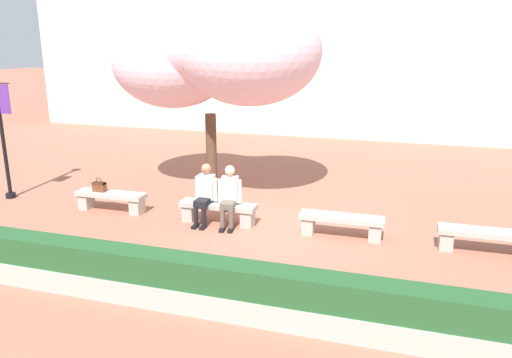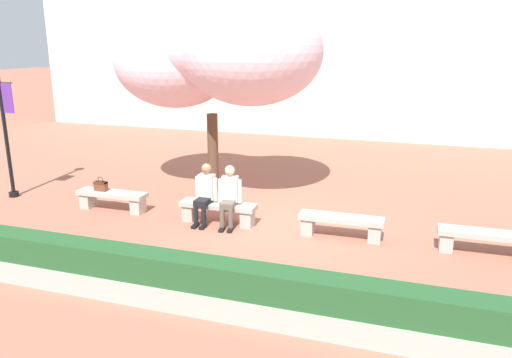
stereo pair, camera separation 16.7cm
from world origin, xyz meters
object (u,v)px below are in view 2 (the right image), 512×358
Objects in this scene: lamp_post_with_banner at (2,103)px; stone_bench_near_east at (485,239)px; stone_bench_center at (341,223)px; stone_bench_near_west at (218,210)px; person_seated_right at (229,194)px; person_seated_left at (205,191)px; handbag at (101,185)px; stone_bench_west_end at (112,198)px; cherry_tree_main at (217,55)px.

stone_bench_near_east is at bearing -0.63° from lamp_post_with_banner.
lamp_post_with_banner is at bearing 179.16° from stone_bench_center.
person_seated_right is at bearing -10.58° from stone_bench_near_west.
stone_bench_near_west is at bearing 180.00° from stone_bench_center.
handbag is (-2.65, 0.04, -0.12)m from person_seated_left.
stone_bench_near_west is 1.00× the size of stone_bench_near_east.
person_seated_left is at bearing -1.29° from stone_bench_west_end.
person_seated_right is 3.20m from handbag.
person_seated_left reaches higher than stone_bench_west_end.
cherry_tree_main is at bearing 46.04° from handbag.
lamp_post_with_banner is at bearing 177.11° from handbag.
stone_bench_near_west is 5.29m from stone_bench_near_east.
lamp_post_with_banner is (-10.91, 0.12, 2.06)m from stone_bench_near_east.
stone_bench_near_east is 5.03m from person_seated_right.
stone_bench_center is at bearing 0.16° from handbag.
stone_bench_west_end is 7.94m from stone_bench_near_east.
lamp_post_with_banner is (-5.35, 0.17, 1.66)m from person_seated_left.
stone_bench_near_east is 4.96× the size of handbag.
stone_bench_center is (2.65, -0.00, 0.00)m from stone_bench_near_west.
handbag is 4.16m from cherry_tree_main.
person_seated_right reaches higher than stone_bench_west_end.
stone_bench_near_east is (5.29, 0.00, 0.00)m from stone_bench_near_west.
lamp_post_with_banner reaches higher than stone_bench_center.
lamp_post_with_banner reaches higher than handbag.
stone_bench_west_end is at bearing -180.00° from stone_bench_near_west.
person_seated_left is at bearing -178.95° from stone_bench_center.
stone_bench_west_end is at bearing -180.00° from stone_bench_near_east.
stone_bench_near_east is 8.22m from handbag.
cherry_tree_main reaches higher than person_seated_left.
person_seated_left is 1.00× the size of person_seated_right.
stone_bench_west_end is 2.65m from stone_bench_near_west.
stone_bench_near_east is at bearing 0.11° from handbag.
stone_bench_near_east is at bearing 0.55° from person_seated_left.
stone_bench_near_west is at bearing -68.43° from cherry_tree_main.
cherry_tree_main is (-3.49, 2.14, 3.17)m from stone_bench_center.
stone_bench_center is (5.29, 0.00, 0.00)m from stone_bench_west_end.
person_seated_left is at bearing -1.87° from lamp_post_with_banner.
person_seated_right reaches higher than stone_bench_near_east.
person_seated_right is 0.24× the size of cherry_tree_main.
person_seated_right reaches higher than stone_bench_near_west.
cherry_tree_main is at bearing 111.57° from stone_bench_near_west.
stone_bench_center is at bearing -0.84° from lamp_post_with_banner.
person_seated_left is at bearing -75.30° from cherry_tree_main.
person_seated_left is 3.58m from cherry_tree_main.
person_seated_right is (-5.01, -0.05, 0.40)m from stone_bench_near_east.
cherry_tree_main is at bearing 117.22° from person_seated_right.
cherry_tree_main is at bearing 22.87° from lamp_post_with_banner.
person_seated_right is (0.28, -0.05, 0.40)m from stone_bench_near_west.
handbag reaches higher than stone_bench_center.
handbag is at bearing -176.71° from stone_bench_west_end.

